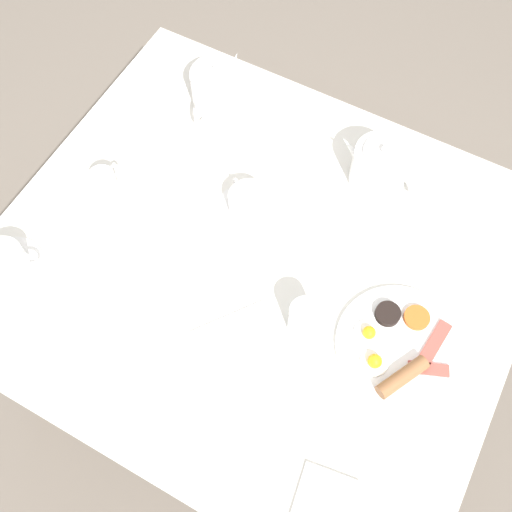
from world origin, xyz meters
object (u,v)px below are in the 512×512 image
Objects in this scene: breakfast_plate at (399,347)px; teapot_far at (380,167)px; teapot_near at (217,88)px; creamer_jug at (104,183)px; water_glass_tall at (304,319)px; fork_by_plate at (229,318)px; knife_by_plate at (125,349)px; teacup_with_saucer_left at (6,263)px; teacup_with_saucer_right at (249,204)px; napkin_folded at (323,508)px.

teapot_far reaches higher than breakfast_plate.
teapot_near reaches higher than creamer_jug.
water_glass_tall is (-0.41, -0.01, -0.01)m from teapot_far.
fork_by_plate is (-0.14, -0.41, -0.03)m from creamer_jug.
teapot_far is at bearing -24.68° from knife_by_plate.
teacup_with_saucer_left is 0.49m from fork_by_plate.
knife_by_plate is at bearing -167.38° from teapot_near.
teacup_with_saucer_right is at bearing -8.92° from knife_by_plate.
napkin_folded is at bearing -125.54° from fork_by_plate.
teapot_near reaches higher than water_glass_tall.
teacup_with_saucer_left is at bearing 165.14° from creamer_jug.
teapot_far is 0.41m from water_glass_tall.
water_glass_tall is 0.45× the size of knife_by_plate.
breakfast_plate is at bearing -74.01° from teacup_with_saucer_left.
knife_by_plate is at bearing 126.11° from water_glass_tall.
water_glass_tall is at bearing -98.46° from creamer_jug.
breakfast_plate is at bearing -72.13° from fork_by_plate.
teacup_with_saucer_right is (-0.22, 0.22, -0.03)m from teapot_far.
creamer_jug is at bearing 39.49° from teapot_far.
creamer_jug is at bearing 163.80° from teapot_near.
teapot_near is at bearing 59.40° from breakfast_plate.
creamer_jug is (-0.11, 0.32, 0.00)m from teacup_with_saucer_right.
teapot_far is at bearing -45.93° from teacup_with_saucer_right.
creamer_jug reaches higher than breakfast_plate.
teapot_near reaches higher than fork_by_plate.
knife_by_plate is (-0.27, 0.49, -0.01)m from breakfast_plate.
creamer_jug is 0.59× the size of napkin_folded.
fork_by_plate is at bearing 54.46° from napkin_folded.
fork_by_plate is at bearing 82.34° from teapot_far.
napkin_folded is (-0.11, -0.81, -0.02)m from teacup_with_saucer_left.
fork_by_plate is 0.22m from knife_by_plate.
fork_by_plate is at bearing 112.33° from water_glass_tall.
teacup_with_saucer_right is (-0.24, -0.22, -0.03)m from teapot_near.
napkin_folded is (-0.38, -0.74, -0.03)m from creamer_jug.
teapot_far reaches higher than teacup_with_saucer_left.
napkin_folded is at bearing -147.63° from water_glass_tall.
fork_by_plate is (0.24, 0.33, -0.00)m from napkin_folded.
teacup_with_saucer_left is 1.00× the size of teacup_with_saucer_right.
teapot_near is 1.12× the size of knife_by_plate.
knife_by_plate is (0.08, 0.49, -0.00)m from napkin_folded.
breakfast_plate reaches higher than knife_by_plate.
breakfast_plate is at bearing -121.42° from teapot_near.
knife_by_plate is (-0.03, -0.32, -0.03)m from teacup_with_saucer_left.
water_glass_tall is 0.35m from napkin_folded.
breakfast_plate is 1.86× the size of fork_by_plate.
breakfast_plate is at bearing 127.96° from teapot_far.
teapot_far reaches higher than creamer_jug.
teapot_near is (0.38, 0.65, 0.04)m from breakfast_plate.
water_glass_tall reaches higher than breakfast_plate.
napkin_folded is at bearing -117.13° from creamer_jug.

